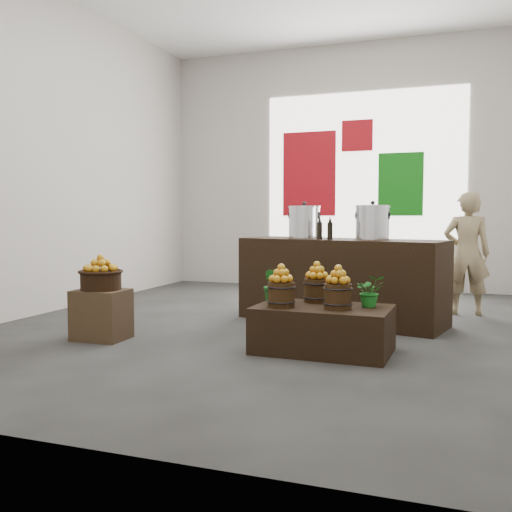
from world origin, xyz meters
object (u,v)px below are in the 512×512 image
(display_table, at_px, (323,329))
(shopper, at_px, (467,253))
(crate, at_px, (102,315))
(stock_pot_center, at_px, (372,223))
(counter, at_px, (341,281))
(stock_pot_left, at_px, (304,223))
(wicker_basket, at_px, (101,281))

(display_table, bearing_deg, shopper, 65.30)
(crate, height_order, stock_pot_center, stock_pot_center)
(display_table, xyz_separation_m, stock_pot_center, (0.22, 1.39, 0.91))
(crate, relative_size, counter, 0.21)
(crate, relative_size, shopper, 0.33)
(display_table, bearing_deg, crate, -172.70)
(crate, distance_m, stock_pot_center, 2.99)
(crate, distance_m, stock_pot_left, 2.53)
(display_table, bearing_deg, wicker_basket, -172.70)
(wicker_basket, relative_size, display_table, 0.33)
(crate, distance_m, display_table, 2.15)
(counter, bearing_deg, stock_pot_left, 180.00)
(crate, height_order, stock_pot_left, stock_pot_left)
(display_table, relative_size, stock_pot_left, 3.30)
(crate, distance_m, shopper, 4.31)
(stock_pot_left, bearing_deg, crate, -130.73)
(display_table, xyz_separation_m, stock_pot_left, (-0.59, 1.58, 0.91))
(display_table, bearing_deg, stock_pot_left, 112.03)
(crate, xyz_separation_m, shopper, (3.34, 2.67, 0.50))
(counter, height_order, stock_pot_center, stock_pot_center)
(stock_pot_center, xyz_separation_m, shopper, (0.98, 1.06, -0.37))
(crate, xyz_separation_m, display_table, (2.14, 0.22, -0.04))
(stock_pot_left, relative_size, stock_pot_center, 1.00)
(crate, xyz_separation_m, stock_pot_center, (2.36, 1.61, 0.87))
(display_table, relative_size, counter, 0.51)
(stock_pot_center, height_order, shopper, shopper)
(shopper, bearing_deg, crate, 33.03)
(crate, xyz_separation_m, counter, (2.01, 1.69, 0.23))
(shopper, bearing_deg, stock_pot_left, 20.35)
(crate, height_order, wicker_basket, wicker_basket)
(crate, bearing_deg, counter, 40.16)
(crate, bearing_deg, stock_pot_center, 34.29)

